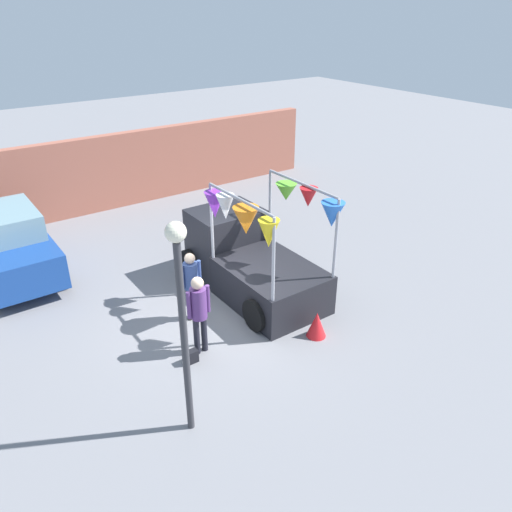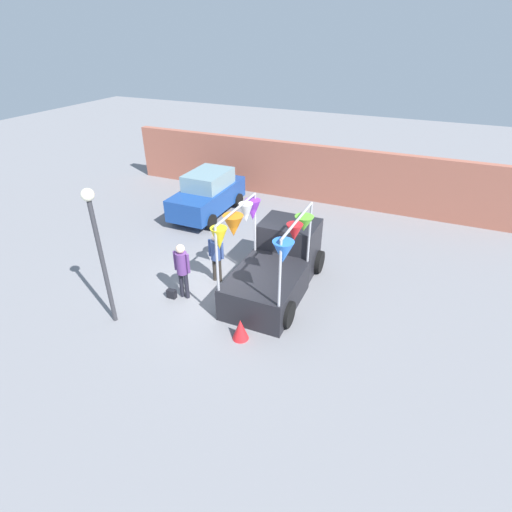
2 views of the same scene
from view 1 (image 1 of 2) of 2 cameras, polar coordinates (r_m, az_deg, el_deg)
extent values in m
plane|color=slate|center=(11.87, -4.68, -7.13)|extent=(60.00, 60.00, 0.00)
cube|color=black|center=(12.17, 1.69, -3.31)|extent=(1.90, 2.60, 1.00)
cube|color=black|center=(13.44, -3.42, 1.70)|extent=(1.80, 1.40, 1.80)
cube|color=#8CB2C6|center=(13.26, -3.48, 3.45)|extent=(1.76, 1.37, 0.60)
cylinder|color=black|center=(13.53, -7.55, -0.79)|extent=(0.22, 0.76, 0.76)
cylinder|color=black|center=(14.40, -0.92, 1.26)|extent=(0.22, 0.76, 0.76)
cylinder|color=black|center=(11.28, -0.06, -6.73)|extent=(0.22, 0.76, 0.76)
cylinder|color=black|center=(12.31, 7.19, -3.81)|extent=(0.22, 0.76, 0.76)
cylinder|color=#A5A5AD|center=(11.99, -5.08, 3.89)|extent=(0.07, 0.07, 1.91)
cylinder|color=#A5A5AD|center=(12.88, 1.60, 5.68)|extent=(0.07, 0.07, 1.91)
cylinder|color=#A5A5AD|center=(10.16, 2.01, -0.53)|extent=(0.07, 0.07, 1.91)
cylinder|color=#A5A5AD|center=(11.19, 9.12, 1.88)|extent=(0.07, 0.07, 1.91)
cylinder|color=#A5A5AD|center=(10.67, -1.90, 6.50)|extent=(0.07, 2.44, 0.07)
cylinder|color=#A5A5AD|center=(11.66, 5.30, 8.22)|extent=(0.07, 2.44, 0.07)
cone|color=yellow|center=(10.04, 1.47, 2.57)|extent=(0.56, 0.56, 0.60)
cone|color=blue|center=(11.09, 8.72, 4.70)|extent=(0.67, 0.67, 0.58)
cone|color=orange|center=(10.64, -1.16, 4.05)|extent=(0.73, 0.73, 0.62)
cone|color=red|center=(11.58, 6.00, 6.69)|extent=(0.60, 0.60, 0.46)
cone|color=white|center=(11.26, -3.51, 5.61)|extent=(0.50, 0.50, 0.59)
cone|color=#66CC33|center=(12.20, 3.47, 7.33)|extent=(0.61, 0.61, 0.43)
cone|color=purple|center=(11.67, -4.74, 5.84)|extent=(0.65, 0.65, 0.64)
cube|color=navy|center=(14.66, -25.98, 0.52)|extent=(1.70, 4.00, 0.90)
cube|color=#72939E|center=(14.51, -26.72, 3.49)|extent=(1.50, 2.10, 0.66)
cylinder|color=black|center=(16.09, -23.66, 1.51)|extent=(0.18, 0.64, 0.64)
cylinder|color=black|center=(13.86, -21.18, -2.10)|extent=(0.18, 0.64, 0.64)
cylinder|color=black|center=(10.61, -6.80, -9.06)|extent=(0.13, 0.13, 0.86)
cylinder|color=black|center=(10.68, -5.95, -8.75)|extent=(0.13, 0.13, 0.86)
cylinder|color=#593372|center=(10.21, -6.59, -5.39)|extent=(0.34, 0.34, 0.68)
sphere|color=beige|center=(9.97, -6.73, -3.11)|extent=(0.26, 0.26, 0.26)
cylinder|color=#593372|center=(10.11, -7.69, -5.61)|extent=(0.09, 0.09, 0.62)
cylinder|color=#593372|center=(10.28, -5.53, -4.86)|extent=(0.09, 0.09, 0.62)
cylinder|color=#2D2823|center=(11.69, -7.63, -5.51)|extent=(0.13, 0.13, 0.81)
cylinder|color=#2D2823|center=(11.76, -6.86, -5.24)|extent=(0.13, 0.13, 0.81)
cylinder|color=#33477F|center=(11.35, -7.46, -2.27)|extent=(0.34, 0.34, 0.64)
sphere|color=beige|center=(11.14, -7.59, -0.28)|extent=(0.24, 0.24, 0.24)
cylinder|color=#33477F|center=(11.25, -8.45, -2.44)|extent=(0.09, 0.09, 0.58)
cylinder|color=#33477F|center=(11.42, -6.50, -1.82)|extent=(0.09, 0.09, 0.58)
cube|color=black|center=(10.55, -7.42, -11.34)|extent=(0.28, 0.16, 0.28)
cylinder|color=#333338|center=(8.15, -8.16, -9.90)|extent=(0.12, 0.12, 3.59)
sphere|color=#F2EDCC|center=(7.15, -9.17, 2.72)|extent=(0.32, 0.32, 0.32)
cube|color=#9E5947|center=(18.26, -18.53, 8.67)|extent=(18.00, 0.36, 2.60)
cone|color=red|center=(11.19, 6.95, -7.77)|extent=(0.60, 0.60, 0.60)
camera|label=2|loc=(10.03, 62.22, 16.80)|focal=28.00mm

